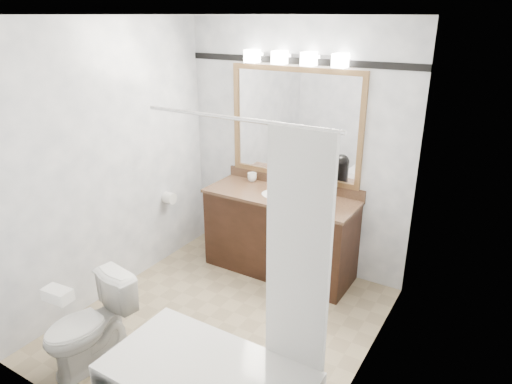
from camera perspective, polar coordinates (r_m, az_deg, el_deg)
room at (r=3.53m, az=-4.61°, el=0.49°), size 2.42×2.62×2.52m
vanity at (r=4.65m, az=3.01°, el=-5.03°), size 1.53×0.58×0.97m
mirror at (r=4.52m, az=4.88°, el=8.40°), size 1.40×0.04×1.10m
vanity_light_bar at (r=4.37m, az=4.81°, el=16.38°), size 1.02×0.14×0.12m
accent_stripe at (r=4.44m, az=5.19°, el=16.01°), size 2.40×0.01×0.06m
tp_roll at (r=4.89m, az=-10.79°, el=-0.74°), size 0.11×0.12×0.12m
toilet at (r=3.75m, az=-20.16°, el=-15.39°), size 0.49×0.73×0.69m
tissue_box at (r=3.44m, az=-23.57°, el=-11.67°), size 0.21×0.13×0.08m
coffee_maker at (r=4.26m, az=8.12°, el=0.86°), size 0.18×0.23×0.35m
cup_left at (r=4.83m, az=-0.49°, el=1.79°), size 0.12×0.12×0.08m
cup_right at (r=4.84m, az=-0.50°, el=1.88°), size 0.12×0.12×0.09m
soap_bottle_a at (r=4.65m, az=2.27°, el=1.12°), size 0.05×0.05×0.10m
soap_bottle_b at (r=4.56m, az=5.59°, el=0.52°), size 0.07×0.07×0.09m
soap_bar at (r=4.53m, az=5.19°, el=-0.06°), size 0.08×0.06×0.02m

